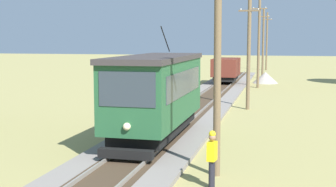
{
  "coord_description": "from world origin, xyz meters",
  "views": [
    {
      "loc": [
        5.2,
        -1.53,
        4.52
      ],
      "look_at": [
        0.38,
        18.36,
        2.11
      ],
      "focal_mm": 49.4,
      "sensor_mm": 36.0,
      "label": 1
    }
  ],
  "objects_px": {
    "gravel_pile": "(265,78)",
    "utility_pole_far": "(259,42)",
    "utility_pole_distant": "(263,43)",
    "second_worker": "(212,156)",
    "red_tram": "(156,93)",
    "utility_pole_mid": "(249,52)",
    "utility_pole_near_tram": "(217,69)",
    "freight_car": "(226,69)",
    "utility_pole_horizon": "(267,41)"
  },
  "relations": [
    {
      "from": "utility_pole_distant",
      "to": "gravel_pile",
      "type": "height_order",
      "value": "utility_pole_distant"
    },
    {
      "from": "gravel_pile",
      "to": "utility_pole_near_tram",
      "type": "bearing_deg",
      "value": -90.91
    },
    {
      "from": "utility_pole_near_tram",
      "to": "second_worker",
      "type": "xyz_separation_m",
      "value": [
        0.04,
        -1.27,
        -2.57
      ]
    },
    {
      "from": "utility_pole_near_tram",
      "to": "gravel_pile",
      "type": "height_order",
      "value": "utility_pole_near_tram"
    },
    {
      "from": "utility_pole_mid",
      "to": "utility_pole_distant",
      "type": "distance_m",
      "value": 25.02
    },
    {
      "from": "red_tram",
      "to": "utility_pole_mid",
      "type": "xyz_separation_m",
      "value": [
        3.24,
        10.79,
        1.5
      ]
    },
    {
      "from": "red_tram",
      "to": "utility_pole_far",
      "type": "height_order",
      "value": "utility_pole_far"
    },
    {
      "from": "utility_pole_horizon",
      "to": "gravel_pile",
      "type": "relative_size",
      "value": 3.21
    },
    {
      "from": "freight_car",
      "to": "utility_pole_far",
      "type": "relative_size",
      "value": 0.62
    },
    {
      "from": "red_tram",
      "to": "gravel_pile",
      "type": "relative_size",
      "value": 3.25
    },
    {
      "from": "utility_pole_horizon",
      "to": "freight_car",
      "type": "bearing_deg",
      "value": -97.76
    },
    {
      "from": "gravel_pile",
      "to": "utility_pole_horizon",
      "type": "bearing_deg",
      "value": 91.46
    },
    {
      "from": "utility_pole_far",
      "to": "second_worker",
      "type": "height_order",
      "value": "utility_pole_far"
    },
    {
      "from": "utility_pole_mid",
      "to": "utility_pole_distant",
      "type": "bearing_deg",
      "value": 90.0
    },
    {
      "from": "utility_pole_near_tram",
      "to": "utility_pole_horizon",
      "type": "distance_m",
      "value": 54.96
    },
    {
      "from": "utility_pole_horizon",
      "to": "gravel_pile",
      "type": "distance_m",
      "value": 21.52
    },
    {
      "from": "red_tram",
      "to": "second_worker",
      "type": "xyz_separation_m",
      "value": [
        3.27,
        -5.7,
        -1.21
      ]
    },
    {
      "from": "second_worker",
      "to": "freight_car",
      "type": "bearing_deg",
      "value": 103.16
    },
    {
      "from": "red_tram",
      "to": "utility_pole_far",
      "type": "bearing_deg",
      "value": 82.52
    },
    {
      "from": "utility_pole_far",
      "to": "gravel_pile",
      "type": "distance_m",
      "value": 5.97
    },
    {
      "from": "utility_pole_mid",
      "to": "second_worker",
      "type": "relative_size",
      "value": 4.03
    },
    {
      "from": "utility_pole_horizon",
      "to": "second_worker",
      "type": "height_order",
      "value": "utility_pole_horizon"
    },
    {
      "from": "red_tram",
      "to": "utility_pole_near_tram",
      "type": "xyz_separation_m",
      "value": [
        3.24,
        -4.43,
        1.36
      ]
    },
    {
      "from": "gravel_pile",
      "to": "utility_pole_far",
      "type": "bearing_deg",
      "value": -96.59
    },
    {
      "from": "red_tram",
      "to": "second_worker",
      "type": "height_order",
      "value": "red_tram"
    },
    {
      "from": "utility_pole_mid",
      "to": "second_worker",
      "type": "height_order",
      "value": "utility_pole_mid"
    },
    {
      "from": "utility_pole_far",
      "to": "utility_pole_mid",
      "type": "bearing_deg",
      "value": -90.0
    },
    {
      "from": "utility_pole_far",
      "to": "utility_pole_distant",
      "type": "distance_m",
      "value": 11.13
    },
    {
      "from": "utility_pole_near_tram",
      "to": "utility_pole_mid",
      "type": "height_order",
      "value": "utility_pole_mid"
    },
    {
      "from": "gravel_pile",
      "to": "second_worker",
      "type": "relative_size",
      "value": 1.47
    },
    {
      "from": "freight_car",
      "to": "utility_pole_near_tram",
      "type": "height_order",
      "value": "utility_pole_near_tram"
    },
    {
      "from": "utility_pole_distant",
      "to": "second_worker",
      "type": "distance_m",
      "value": 41.62
    },
    {
      "from": "red_tram",
      "to": "utility_pole_far",
      "type": "distance_m",
      "value": 24.97
    },
    {
      "from": "red_tram",
      "to": "utility_pole_distant",
      "type": "xyz_separation_m",
      "value": [
        3.24,
        35.8,
        1.95
      ]
    },
    {
      "from": "utility_pole_far",
      "to": "utility_pole_horizon",
      "type": "bearing_deg",
      "value": 90.0
    },
    {
      "from": "red_tram",
      "to": "utility_pole_horizon",
      "type": "xyz_separation_m",
      "value": [
        3.24,
        50.52,
        2.12
      ]
    },
    {
      "from": "freight_car",
      "to": "utility_pole_horizon",
      "type": "height_order",
      "value": "utility_pole_horizon"
    },
    {
      "from": "utility_pole_near_tram",
      "to": "utility_pole_far",
      "type": "xyz_separation_m",
      "value": [
        0.0,
        29.11,
        0.72
      ]
    },
    {
      "from": "utility_pole_far",
      "to": "utility_pole_horizon",
      "type": "relative_size",
      "value": 0.99
    },
    {
      "from": "red_tram",
      "to": "second_worker",
      "type": "distance_m",
      "value": 6.68
    },
    {
      "from": "utility_pole_far",
      "to": "utility_pole_horizon",
      "type": "distance_m",
      "value": 25.85
    },
    {
      "from": "utility_pole_far",
      "to": "utility_pole_distant",
      "type": "xyz_separation_m",
      "value": [
        0.0,
        11.12,
        -0.12
      ]
    },
    {
      "from": "red_tram",
      "to": "utility_pole_mid",
      "type": "bearing_deg",
      "value": 73.29
    },
    {
      "from": "utility_pole_distant",
      "to": "second_worker",
      "type": "xyz_separation_m",
      "value": [
        0.04,
        -41.5,
        -3.16
      ]
    },
    {
      "from": "utility_pole_mid",
      "to": "utility_pole_far",
      "type": "relative_size",
      "value": 0.86
    },
    {
      "from": "utility_pole_distant",
      "to": "second_worker",
      "type": "height_order",
      "value": "utility_pole_distant"
    },
    {
      "from": "utility_pole_near_tram",
      "to": "red_tram",
      "type": "bearing_deg",
      "value": 126.15
    },
    {
      "from": "utility_pole_mid",
      "to": "utility_pole_near_tram",
      "type": "bearing_deg",
      "value": -90.0
    },
    {
      "from": "utility_pole_mid",
      "to": "utility_pole_horizon",
      "type": "height_order",
      "value": "utility_pole_horizon"
    },
    {
      "from": "utility_pole_near_tram",
      "to": "utility_pole_distant",
      "type": "distance_m",
      "value": 40.24
    }
  ]
}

